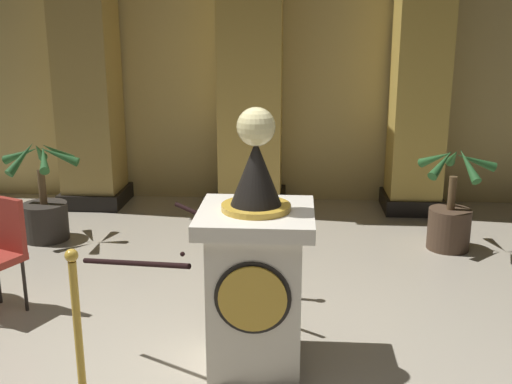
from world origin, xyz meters
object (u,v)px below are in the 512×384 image
object	(u,v)px
stanchion_near	(258,257)
pedestal_clock	(256,270)
stanchion_far	(80,353)
potted_palm_right	(450,215)
potted_palm_left	(44,208)

from	to	relation	value
stanchion_near	pedestal_clock	bearing A→B (deg)	-86.85
stanchion_far	potted_palm_right	xyz separation A→B (m)	(2.93, 2.99, 0.01)
stanchion_far	potted_palm_left	distance (m)	3.32
pedestal_clock	potted_palm_left	world-z (taller)	pedestal_clock
stanchion_far	potted_palm_right	distance (m)	4.18
pedestal_clock	potted_palm_right	distance (m)	3.08
potted_palm_left	stanchion_far	bearing A→B (deg)	-63.99
pedestal_clock	potted_palm_right	size ratio (longest dim) A/B	1.58
stanchion_near	potted_palm_right	size ratio (longest dim) A/B	0.92
stanchion_far	potted_palm_left	size ratio (longest dim) A/B	0.91
pedestal_clock	stanchion_far	bearing A→B (deg)	-151.04
potted_palm_left	potted_palm_right	bearing A→B (deg)	-0.01
pedestal_clock	potted_palm_left	size ratio (longest dim) A/B	1.57
stanchion_near	stanchion_far	size ratio (longest dim) A/B	1.01
stanchion_far	potted_palm_right	bearing A→B (deg)	45.52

